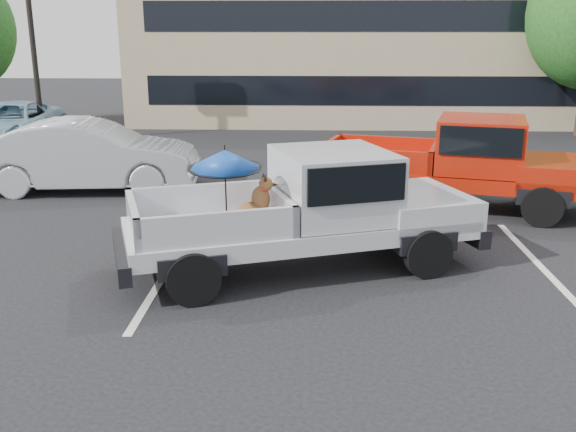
% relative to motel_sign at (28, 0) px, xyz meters
% --- Properties ---
extents(ground, '(90.00, 90.00, 0.00)m').
position_rel_motel_sign_xyz_m(ground, '(10.00, -14.00, -4.65)').
color(ground, black).
rests_on(ground, ground).
extents(stripe_left, '(0.12, 5.00, 0.01)m').
position_rel_motel_sign_xyz_m(stripe_left, '(7.00, -12.00, -4.65)').
color(stripe_left, silver).
rests_on(stripe_left, ground).
extents(stripe_right, '(0.12, 5.00, 0.01)m').
position_rel_motel_sign_xyz_m(stripe_right, '(13.00, -12.00, -4.65)').
color(stripe_right, silver).
rests_on(stripe_right, ground).
extents(motel_building, '(20.40, 8.40, 6.30)m').
position_rel_motel_sign_xyz_m(motel_building, '(12.00, 6.99, -1.45)').
color(motel_building, tan).
rests_on(motel_building, ground).
extents(motel_sign, '(1.60, 0.22, 6.00)m').
position_rel_motel_sign_xyz_m(motel_sign, '(0.00, 0.00, 0.00)').
color(motel_sign, black).
rests_on(motel_sign, ground).
extents(tree_back, '(4.68, 4.68, 7.11)m').
position_rel_motel_sign_xyz_m(tree_back, '(16.00, 10.00, -0.24)').
color(tree_back, '#332114').
rests_on(tree_back, ground).
extents(silver_pickup, '(6.02, 3.71, 2.06)m').
position_rel_motel_sign_xyz_m(silver_pickup, '(9.41, -11.89, -3.60)').
color(silver_pickup, black).
rests_on(silver_pickup, ground).
extents(red_pickup, '(6.21, 3.49, 1.94)m').
position_rel_motel_sign_xyz_m(red_pickup, '(12.63, -8.23, -3.59)').
color(red_pickup, black).
rests_on(red_pickup, ground).
extents(silver_sedan, '(5.21, 2.20, 1.67)m').
position_rel_motel_sign_xyz_m(silver_sedan, '(4.03, -6.91, -3.82)').
color(silver_sedan, '#B0B3B8').
rests_on(silver_sedan, ground).
extents(blue_suv, '(2.70, 5.30, 1.44)m').
position_rel_motel_sign_xyz_m(blue_suv, '(-0.63, -0.98, -3.93)').
color(blue_suv, '#7DA5BB').
rests_on(blue_suv, ground).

